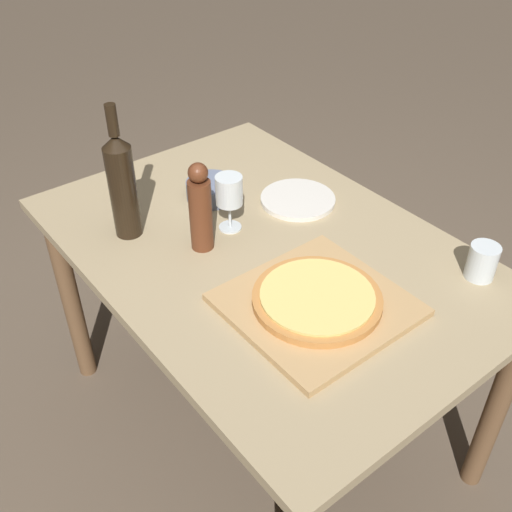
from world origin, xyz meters
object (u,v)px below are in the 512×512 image
pepper_mill (200,209)px  wine_glass (229,192)px  wine_bottle (122,184)px  small_bowl (211,190)px  pizza (317,298)px

pepper_mill → wine_glass: bearing=12.8°
wine_glass → pepper_mill: bearing=-167.2°
pepper_mill → wine_glass: (0.11, 0.02, -0.00)m
pepper_mill → wine_glass: pepper_mill is taller
wine_bottle → wine_glass: (0.23, -0.15, -0.04)m
pepper_mill → wine_bottle: bearing=124.6°
wine_glass → small_bowl: bearing=73.2°
pizza → wine_glass: 0.40m
pepper_mill → wine_glass: size_ratio=1.54×
pizza → small_bowl: bearing=81.4°
pizza → pepper_mill: size_ratio=1.22×
pizza → wine_bottle: 0.59m
wine_bottle → small_bowl: bearing=1.8°
pizza → small_bowl: 0.56m
pizza → wine_bottle: bearing=109.9°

